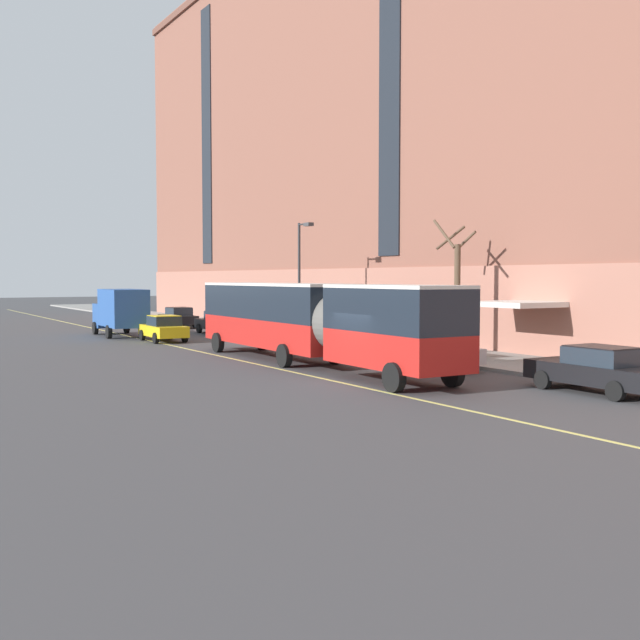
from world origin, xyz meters
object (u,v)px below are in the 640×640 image
street_lamp (301,268)px  parked_car_black_1 (178,317)px  parked_car_red_0 (345,339)px  parked_car_black_2 (219,322)px  street_tree_mid_block (456,288)px  city_bus (310,318)px  fire_hydrant (451,353)px  parked_car_silver_5 (432,350)px  box_truck (121,310)px  taxi_cab (163,328)px  parked_car_black_6 (597,369)px

street_lamp → parked_car_black_1: bearing=96.4°
parked_car_red_0 → parked_car_black_2: size_ratio=1.00×
street_tree_mid_block → city_bus: bearing=177.9°
parked_car_red_0 → parked_car_black_2: bearing=89.3°
city_bus → fire_hydrant: 6.45m
parked_car_silver_5 → box_truck: 24.44m
parked_car_red_0 → parked_car_black_1: same height
taxi_cab → parked_car_silver_5: bearing=-74.9°
parked_car_black_6 → street_lamp: bearing=85.7°
parked_car_black_2 → city_bus: bearing=-102.2°
parked_car_red_0 → parked_car_silver_5: same height
parked_car_black_2 → street_lamp: size_ratio=0.69×
box_truck → street_tree_mid_block: size_ratio=1.04×
city_bus → parked_car_black_6: city_bus is taller
taxi_cab → fire_hydrant: taxi_cab is taller
parked_car_red_0 → street_tree_mid_block: size_ratio=0.74×
taxi_cab → street_lamp: bearing=-32.0°
city_bus → street_tree_mid_block: (8.00, -0.29, 1.22)m
street_lamp → city_bus: bearing=-118.2°
parked_car_black_6 → parked_car_black_1: bearing=90.1°
taxi_cab → city_bus: bearing=-85.6°
parked_car_black_1 → street_lamp: street_lamp is taller
parked_car_silver_5 → street_tree_mid_block: bearing=37.6°
parked_car_black_1 → parked_car_black_2: same height
city_bus → taxi_cab: 15.29m
parked_car_red_0 → box_truck: bearing=110.1°
city_bus → parked_car_black_6: bearing=-70.2°
parked_car_red_0 → taxi_cab: size_ratio=1.11×
street_tree_mid_block → street_lamp: bearing=101.2°
parked_car_black_6 → fire_hydrant: bearing=80.1°
box_truck → parked_car_red_0: bearing=-69.9°
parked_car_red_0 → parked_car_black_6: (0.21, -14.75, -0.00)m
parked_car_black_1 → parked_car_silver_5: same height
parked_car_red_0 → parked_car_black_1: bearing=89.7°
parked_car_red_0 → fire_hydrant: bearing=-73.0°
parked_car_red_0 → fire_hydrant: size_ratio=6.64×
street_tree_mid_block → fire_hydrant: (-2.29, -2.27, -2.79)m
city_bus → parked_car_black_2: bearing=77.8°
street_tree_mid_block → street_lamp: (-2.19, 11.13, 1.09)m
parked_car_black_2 → street_lamp: 9.06m
parked_car_black_1 → street_lamp: bearing=-83.6°
parked_car_black_1 → taxi_cab: 12.46m
city_bus → fire_hydrant: city_bus is taller
parked_car_red_0 → fire_hydrant: (1.78, -5.81, -0.29)m
parked_car_black_2 → street_tree_mid_block: street_tree_mid_block is taller
parked_car_black_2 → parked_car_black_6: (0.03, -30.48, 0.00)m
parked_car_black_2 → box_truck: bearing=169.4°
parked_car_black_1 → parked_car_black_2: size_ratio=0.96×
parked_car_black_6 → street_lamp: 22.69m
box_truck → street_lamp: (8.05, -9.33, 2.64)m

